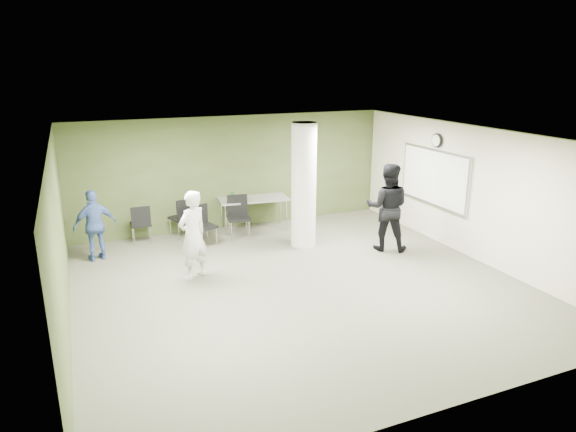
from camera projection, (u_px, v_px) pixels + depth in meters
name	position (u px, v px, depth m)	size (l,w,h in m)	color
floor	(299.00, 285.00, 9.68)	(8.00, 8.00, 0.00)	#525141
ceiling	(300.00, 136.00, 8.88)	(8.00, 8.00, 0.00)	white
wall_back	(234.00, 172.00, 12.81)	(8.00, 0.02, 2.80)	#404D24
wall_left	(60.00, 243.00, 7.79)	(0.02, 8.00, 2.80)	#404D24
wall_right_cream	(473.00, 193.00, 10.78)	(0.02, 8.00, 2.80)	beige
column	(304.00, 186.00, 11.42)	(0.56, 0.56, 2.80)	silver
whiteboard	(434.00, 177.00, 11.78)	(0.05, 2.30, 1.30)	silver
wall_clock	(437.00, 140.00, 11.54)	(0.06, 0.32, 0.32)	black
folding_table	(253.00, 200.00, 12.72)	(1.77, 0.92, 1.06)	gray
wastebasket	(193.00, 244.00, 11.47)	(0.25, 0.25, 0.29)	#4C4C4C
chair_back_left	(141.00, 221.00, 11.78)	(0.46, 0.46, 0.91)	black
chair_back_right	(183.00, 215.00, 12.14)	(0.62, 0.62, 0.98)	black
chair_table_left	(202.00, 222.00, 11.69)	(0.58, 0.58, 0.93)	black
chair_table_right	(238.00, 213.00, 12.20)	(0.59, 0.59, 1.02)	black
woman_white	(193.00, 235.00, 9.77)	(0.64, 0.42, 1.75)	silver
man_black	(387.00, 207.00, 11.27)	(0.95, 0.74, 1.96)	black
man_blue	(95.00, 225.00, 10.73)	(0.89, 0.37, 1.52)	#415CA2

